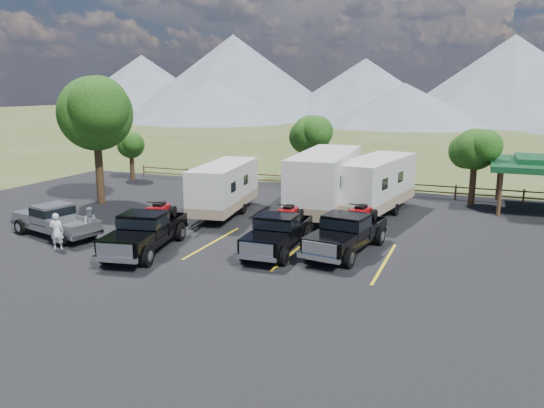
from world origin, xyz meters
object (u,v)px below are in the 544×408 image
at_px(rig_left, 146,230).
at_px(rig_center, 278,231).
at_px(pickup_silver, 55,220).
at_px(person_a, 57,231).
at_px(tree_big_nw, 95,114).
at_px(rig_right, 347,231).
at_px(trailer_right, 375,185).
at_px(trailer_center, 325,183).
at_px(person_b, 91,223).
at_px(trailer_left, 224,188).

height_order(rig_left, rig_center, rig_left).
height_order(pickup_silver, person_a, person_a).
bearing_deg(pickup_silver, rig_left, 101.22).
bearing_deg(tree_big_nw, rig_center, -19.96).
xyz_separation_m(rig_right, trailer_right, (-0.27, 7.59, 0.76)).
height_order(rig_center, trailer_right, trailer_right).
relative_size(trailer_center, person_b, 6.54).
xyz_separation_m(trailer_center, person_b, (-8.90, -8.92, -1.08)).
bearing_deg(person_b, rig_center, -26.02).
xyz_separation_m(rig_center, trailer_left, (-5.32, 5.28, 0.63)).
distance_m(trailer_center, trailer_right, 2.90).
bearing_deg(rig_center, pickup_silver, -172.33).
xyz_separation_m(rig_right, trailer_center, (-2.87, 6.31, 0.94)).
xyz_separation_m(rig_left, person_b, (-3.45, 0.50, -0.16)).
xyz_separation_m(tree_big_nw, pickup_silver, (2.98, -6.96, -4.73)).
height_order(rig_center, pickup_silver, rig_center).
bearing_deg(pickup_silver, person_b, 110.65).
height_order(rig_right, pickup_silver, rig_right).
height_order(rig_right, person_b, rig_right).
bearing_deg(trailer_right, rig_center, -97.70).
bearing_deg(tree_big_nw, pickup_silver, -66.86).
xyz_separation_m(rig_center, person_b, (-8.87, -1.71, -0.10)).
distance_m(rig_right, trailer_left, 9.33).
bearing_deg(rig_left, pickup_silver, 166.14).
distance_m(tree_big_nw, person_b, 9.63).
xyz_separation_m(rig_center, pickup_silver, (-10.85, -1.94, -0.07)).
distance_m(trailer_right, person_b, 15.40).
bearing_deg(tree_big_nw, trailer_center, 8.96).
distance_m(rig_left, trailer_right, 13.42).
bearing_deg(rig_right, person_a, -151.30).
height_order(rig_center, person_b, rig_center).
relative_size(trailer_center, trailer_right, 1.11).
height_order(tree_big_nw, pickup_silver, tree_big_nw).
xyz_separation_m(rig_right, person_a, (-12.12, -4.45, -0.10)).
relative_size(pickup_silver, person_b, 3.50).
relative_size(rig_left, person_b, 3.89).
xyz_separation_m(rig_center, rig_right, (2.90, 0.90, 0.04)).
height_order(pickup_silver, person_b, pickup_silver).
bearing_deg(trailer_right, tree_big_nw, -158.60).
height_order(rig_left, rig_right, rig_left).
distance_m(rig_right, person_b, 12.06).
bearing_deg(person_a, trailer_left, -136.30).
height_order(rig_left, trailer_left, trailer_left).
bearing_deg(trailer_right, trailer_center, -144.18).
xyz_separation_m(trailer_left, trailer_center, (5.36, 1.93, 0.36)).
bearing_deg(person_a, person_b, -123.33).
relative_size(trailer_right, person_b, 5.89).
xyz_separation_m(rig_left, pickup_silver, (-5.43, 0.27, -0.13)).
bearing_deg(trailer_center, person_b, -138.68).
bearing_deg(person_b, trailer_left, 26.17).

